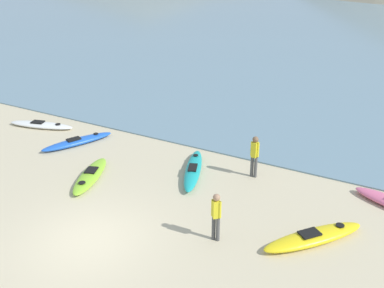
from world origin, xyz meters
TOP-DOWN VIEW (x-y plane):
  - ground_plane at (0.00, 0.00)m, footprint 400.00×400.00m
  - bay_water at (0.00, 42.61)m, footprint 160.00×70.00m
  - kayak_on_sand_0 at (-2.58, 3.13)m, footprint 1.75×3.14m
  - kayak_on_sand_1 at (-5.25, 5.38)m, footprint 1.99×3.36m
  - kayak_on_sand_2 at (0.78, 5.43)m, footprint 1.89×3.49m
  - kayak_on_sand_3 at (-8.26, 6.11)m, footprint 3.48×1.57m
  - kayak_on_sand_4 at (6.20, 3.30)m, footprint 2.85×3.27m
  - person_near_foreground at (3.47, 1.93)m, footprint 0.33×0.29m
  - person_near_waterline at (2.98, 6.38)m, footprint 0.35×0.25m

SIDE VIEW (x-z plane):
  - ground_plane at x=0.00m, z-range 0.00..0.00m
  - bay_water at x=0.00m, z-range 0.00..0.06m
  - kayak_on_sand_3 at x=-8.26m, z-range -0.02..0.28m
  - kayak_on_sand_0 at x=-2.58m, z-range -0.02..0.31m
  - kayak_on_sand_1 at x=-5.25m, z-range -0.02..0.32m
  - kayak_on_sand_4 at x=6.20m, z-range -0.02..0.37m
  - kayak_on_sand_2 at x=0.78m, z-range -0.02..0.38m
  - person_near_foreground at x=3.47m, z-range 0.12..1.77m
  - person_near_waterline at x=2.98m, z-range 0.13..1.86m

